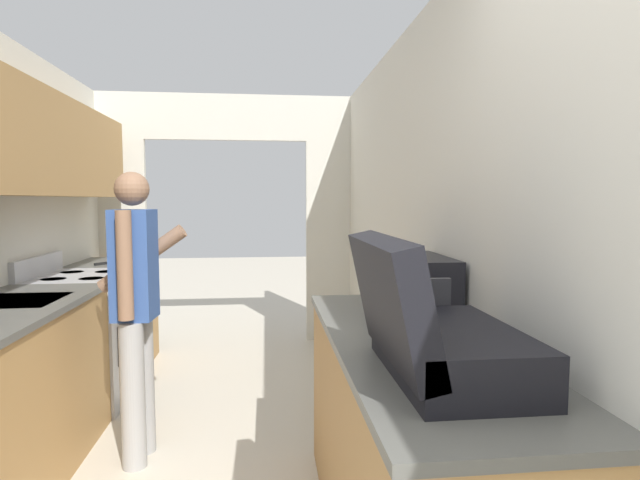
% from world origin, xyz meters
% --- Properties ---
extents(wall_right, '(0.06, 6.81, 2.50)m').
position_xyz_m(wall_right, '(1.28, 1.60, 1.25)').
color(wall_right, silver).
rests_on(wall_right, ground_plane).
extents(wall_far_with_doorway, '(2.89, 0.06, 2.50)m').
position_xyz_m(wall_far_with_doorway, '(0.00, 4.44, 1.44)').
color(wall_far_with_doorway, silver).
rests_on(wall_far_with_doorway, ground_plane).
extents(counter_left, '(0.62, 3.23, 0.92)m').
position_xyz_m(counter_left, '(-0.95, 2.40, 0.46)').
color(counter_left, '#B2844C').
rests_on(counter_left, ground_plane).
extents(counter_right, '(0.62, 1.80, 0.92)m').
position_xyz_m(counter_right, '(0.95, 1.19, 0.46)').
color(counter_right, '#B2844C').
rests_on(counter_right, ground_plane).
extents(range_oven, '(0.66, 0.75, 1.06)m').
position_xyz_m(range_oven, '(-0.94, 3.03, 0.47)').
color(range_oven, '#B7B7BC').
rests_on(range_oven, ground_plane).
extents(person, '(0.52, 0.39, 1.61)m').
position_xyz_m(person, '(-0.34, 2.14, 0.86)').
color(person, '#9E9E9E').
rests_on(person, ground_plane).
extents(suitcase, '(0.46, 0.64, 0.43)m').
position_xyz_m(suitcase, '(0.88, 0.78, 1.06)').
color(suitcase, black).
rests_on(suitcase, counter_right).
extents(microwave, '(0.34, 0.49, 0.27)m').
position_xyz_m(microwave, '(1.06, 1.60, 1.06)').
color(microwave, black).
rests_on(microwave, counter_right).
extents(knife, '(0.17, 0.32, 0.02)m').
position_xyz_m(knife, '(-0.98, 3.66, 0.93)').
color(knife, '#B7B7BC').
rests_on(knife, counter_left).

